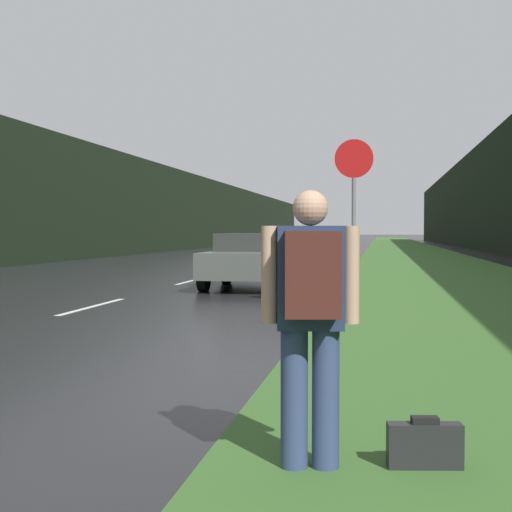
% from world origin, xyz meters
% --- Properties ---
extents(grass_verge, '(6.00, 240.00, 0.02)m').
position_xyz_m(grass_verge, '(7.23, 40.00, 0.01)').
color(grass_verge, '#386028').
rests_on(grass_verge, ground_plane).
extents(lane_stripe_c, '(0.12, 3.00, 0.01)m').
position_xyz_m(lane_stripe_c, '(0.00, 12.43, 0.00)').
color(lane_stripe_c, silver).
rests_on(lane_stripe_c, ground_plane).
extents(lane_stripe_d, '(0.12, 3.00, 0.01)m').
position_xyz_m(lane_stripe_d, '(0.00, 19.43, 0.00)').
color(lane_stripe_d, silver).
rests_on(lane_stripe_d, ground_plane).
extents(treeline_far_side, '(2.00, 140.00, 5.92)m').
position_xyz_m(treeline_far_side, '(-10.23, 50.00, 2.96)').
color(treeline_far_side, black).
rests_on(treeline_far_side, ground_plane).
extents(treeline_near_side, '(2.00, 140.00, 7.76)m').
position_xyz_m(treeline_near_side, '(13.23, 50.00, 3.88)').
color(treeline_near_side, black).
rests_on(treeline_near_side, ground_plane).
extents(stop_sign, '(0.68, 0.07, 3.02)m').
position_xyz_m(stop_sign, '(4.82, 12.57, 1.84)').
color(stop_sign, slate).
rests_on(stop_sign, ground_plane).
extents(hitchhiker_with_backpack, '(0.57, 0.45, 1.64)m').
position_xyz_m(hitchhiker_with_backpack, '(4.89, 4.00, 0.95)').
color(hitchhiker_with_backpack, navy).
rests_on(hitchhiker_with_backpack, ground_plane).
extents(suitcase, '(0.45, 0.18, 0.32)m').
position_xyz_m(suitcase, '(5.55, 4.15, 0.15)').
color(suitcase, '#232326').
rests_on(suitcase, ground_plane).
extents(car_passing_near, '(1.97, 4.02, 1.35)m').
position_xyz_m(car_passing_near, '(2.11, 17.27, 0.70)').
color(car_passing_near, '#4C514C').
rests_on(car_passing_near, ground_plane).
extents(car_passing_far, '(2.01, 4.69, 1.41)m').
position_xyz_m(car_passing_far, '(2.11, 37.74, 0.73)').
color(car_passing_far, '#2D3856').
rests_on(car_passing_far, ground_plane).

